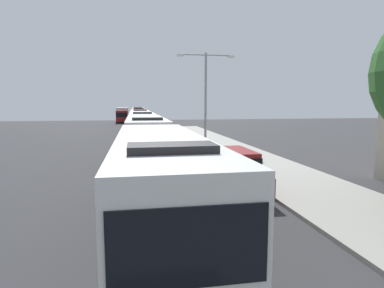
{
  "coord_description": "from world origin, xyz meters",
  "views": [
    {
      "loc": [
        -2.02,
        0.92,
        4.01
      ],
      "look_at": [
        0.88,
        17.17,
        1.92
      ],
      "focal_mm": 30.02,
      "sensor_mm": 36.0,
      "label": 1
    }
  ],
  "objects_px": {
    "streetlamp_mid": "(206,91)",
    "bus_second_in_line": "(146,137)",
    "bus_rear": "(139,116)",
    "bus_lead": "(161,181)",
    "bus_tail_end": "(138,114)",
    "white_suv": "(233,169)",
    "box_truck_oncoming": "(122,114)",
    "bus_fourth_in_line": "(140,120)",
    "bus_middle": "(142,126)"
  },
  "relations": [
    {
      "from": "bus_fourth_in_line",
      "to": "bus_middle",
      "type": "bearing_deg",
      "value": -90.0
    },
    {
      "from": "bus_rear",
      "to": "streetlamp_mid",
      "type": "height_order",
      "value": "streetlamp_mid"
    },
    {
      "from": "streetlamp_mid",
      "to": "bus_second_in_line",
      "type": "bearing_deg",
      "value": -134.92
    },
    {
      "from": "bus_middle",
      "to": "bus_rear",
      "type": "distance_m",
      "value": 25.38
    },
    {
      "from": "bus_fourth_in_line",
      "to": "bus_tail_end",
      "type": "distance_m",
      "value": 24.98
    },
    {
      "from": "streetlamp_mid",
      "to": "bus_tail_end",
      "type": "bearing_deg",
      "value": 96.91
    },
    {
      "from": "bus_middle",
      "to": "box_truck_oncoming",
      "type": "relative_size",
      "value": 1.5
    },
    {
      "from": "bus_lead",
      "to": "bus_middle",
      "type": "relative_size",
      "value": 0.87
    },
    {
      "from": "bus_middle",
      "to": "bus_rear",
      "type": "bearing_deg",
      "value": 90.0
    },
    {
      "from": "bus_rear",
      "to": "white_suv",
      "type": "height_order",
      "value": "bus_rear"
    },
    {
      "from": "bus_middle",
      "to": "bus_rear",
      "type": "height_order",
      "value": "same"
    },
    {
      "from": "streetlamp_mid",
      "to": "bus_rear",
      "type": "bearing_deg",
      "value": 99.53
    },
    {
      "from": "bus_lead",
      "to": "bus_fourth_in_line",
      "type": "bearing_deg",
      "value": 90.0
    },
    {
      "from": "bus_tail_end",
      "to": "bus_lead",
      "type": "bearing_deg",
      "value": -90.0
    },
    {
      "from": "bus_lead",
      "to": "white_suv",
      "type": "distance_m",
      "value": 5.87
    },
    {
      "from": "bus_tail_end",
      "to": "streetlamp_mid",
      "type": "distance_m",
      "value": 44.98
    },
    {
      "from": "box_truck_oncoming",
      "to": "bus_tail_end",
      "type": "bearing_deg",
      "value": 32.22
    },
    {
      "from": "bus_tail_end",
      "to": "box_truck_oncoming",
      "type": "xyz_separation_m",
      "value": [
        -3.3,
        -2.08,
        0.02
      ]
    },
    {
      "from": "bus_tail_end",
      "to": "white_suv",
      "type": "xyz_separation_m",
      "value": [
        3.7,
        -58.14,
        -0.66
      ]
    },
    {
      "from": "bus_lead",
      "to": "bus_rear",
      "type": "distance_m",
      "value": 50.29
    },
    {
      "from": "bus_tail_end",
      "to": "streetlamp_mid",
      "type": "xyz_separation_m",
      "value": [
        5.4,
        -44.52,
        3.41
      ]
    },
    {
      "from": "bus_lead",
      "to": "bus_tail_end",
      "type": "relative_size",
      "value": 0.94
    },
    {
      "from": "white_suv",
      "to": "bus_lead",
      "type": "bearing_deg",
      "value": -129.32
    },
    {
      "from": "bus_middle",
      "to": "streetlamp_mid",
      "type": "bearing_deg",
      "value": -51.46
    },
    {
      "from": "bus_lead",
      "to": "bus_fourth_in_line",
      "type": "relative_size",
      "value": 0.88
    },
    {
      "from": "bus_lead",
      "to": "bus_tail_end",
      "type": "xyz_separation_m",
      "value": [
        0.0,
        62.66,
        0.0
      ]
    },
    {
      "from": "bus_rear",
      "to": "box_truck_oncoming",
      "type": "xyz_separation_m",
      "value": [
        -3.3,
        10.29,
        0.02
      ]
    },
    {
      "from": "bus_fourth_in_line",
      "to": "streetlamp_mid",
      "type": "bearing_deg",
      "value": -74.56
    },
    {
      "from": "bus_lead",
      "to": "bus_middle",
      "type": "height_order",
      "value": "same"
    },
    {
      "from": "bus_fourth_in_line",
      "to": "white_suv",
      "type": "bearing_deg",
      "value": -83.64
    },
    {
      "from": "bus_middle",
      "to": "bus_rear",
      "type": "xyz_separation_m",
      "value": [
        -0.0,
        25.38,
        -0.0
      ]
    },
    {
      "from": "box_truck_oncoming",
      "to": "streetlamp_mid",
      "type": "height_order",
      "value": "streetlamp_mid"
    },
    {
      "from": "bus_fourth_in_line",
      "to": "box_truck_oncoming",
      "type": "relative_size",
      "value": 1.47
    },
    {
      "from": "box_truck_oncoming",
      "to": "bus_fourth_in_line",
      "type": "bearing_deg",
      "value": -81.79
    },
    {
      "from": "white_suv",
      "to": "box_truck_oncoming",
      "type": "distance_m",
      "value": 56.5
    },
    {
      "from": "bus_lead",
      "to": "bus_rear",
      "type": "height_order",
      "value": "same"
    },
    {
      "from": "bus_fourth_in_line",
      "to": "streetlamp_mid",
      "type": "height_order",
      "value": "streetlamp_mid"
    },
    {
      "from": "bus_lead",
      "to": "bus_second_in_line",
      "type": "height_order",
      "value": "same"
    },
    {
      "from": "bus_lead",
      "to": "white_suv",
      "type": "relative_size",
      "value": 2.06
    },
    {
      "from": "bus_lead",
      "to": "bus_fourth_in_line",
      "type": "height_order",
      "value": "same"
    },
    {
      "from": "bus_rear",
      "to": "bus_tail_end",
      "type": "relative_size",
      "value": 1.04
    },
    {
      "from": "bus_fourth_in_line",
      "to": "bus_rear",
      "type": "height_order",
      "value": "same"
    },
    {
      "from": "bus_rear",
      "to": "bus_tail_end",
      "type": "bearing_deg",
      "value": 90.0
    },
    {
      "from": "bus_rear",
      "to": "bus_tail_end",
      "type": "height_order",
      "value": "same"
    },
    {
      "from": "bus_lead",
      "to": "streetlamp_mid",
      "type": "height_order",
      "value": "streetlamp_mid"
    },
    {
      "from": "bus_second_in_line",
      "to": "bus_fourth_in_line",
      "type": "bearing_deg",
      "value": 90.0
    },
    {
      "from": "bus_tail_end",
      "to": "box_truck_oncoming",
      "type": "bearing_deg",
      "value": -147.78
    },
    {
      "from": "bus_rear",
      "to": "white_suv",
      "type": "relative_size",
      "value": 2.28
    },
    {
      "from": "bus_second_in_line",
      "to": "streetlamp_mid",
      "type": "xyz_separation_m",
      "value": [
        5.4,
        5.41,
        3.41
      ]
    },
    {
      "from": "bus_lead",
      "to": "bus_rear",
      "type": "relative_size",
      "value": 0.9
    }
  ]
}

